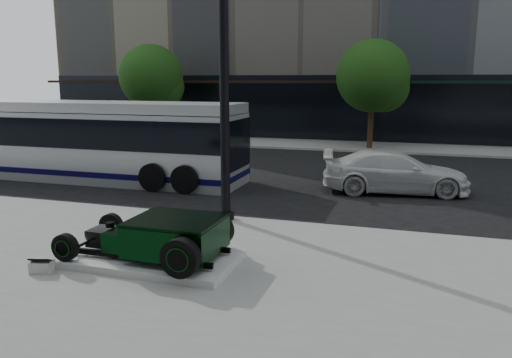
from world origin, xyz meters
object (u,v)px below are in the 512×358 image
(lamppost, at_px, (224,76))
(transit_bus, at_px, (89,140))
(hot_rod, at_px, (167,236))
(white_sedan, at_px, (395,172))

(lamppost, distance_m, transit_bus, 8.58)
(hot_rod, distance_m, transit_bus, 10.48)
(lamppost, bearing_deg, white_sedan, 51.78)
(transit_bus, bearing_deg, lamppost, -30.37)
(hot_rod, distance_m, lamppost, 4.62)
(hot_rod, height_order, white_sedan, white_sedan)
(lamppost, bearing_deg, hot_rod, -89.11)
(hot_rod, relative_size, transit_bus, 0.27)
(lamppost, xyz_separation_m, white_sedan, (4.09, 5.19, -3.12))
(hot_rod, distance_m, white_sedan, 9.50)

